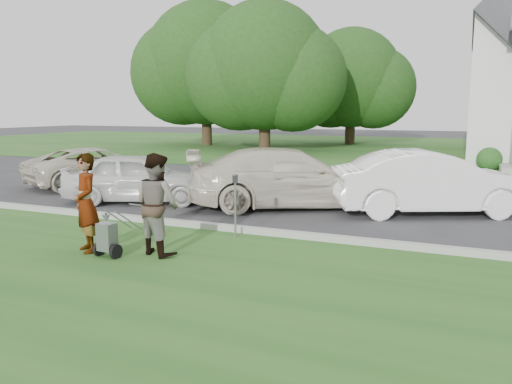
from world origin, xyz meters
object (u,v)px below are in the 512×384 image
Objects in this scene: striping_cart at (108,238)px; car_a at (97,166)px; person_right at (157,205)px; car_d at (431,182)px; parking_meter_near at (235,198)px; person_left at (86,204)px; car_c at (289,178)px; tree_back at (351,83)px; tree_far at (206,69)px; tree_left at (265,72)px; car_b at (139,178)px.

striping_cart is 9.35m from car_a.
car_d is at bearing -108.25° from person_right.
person_left is at bearing -135.40° from parking_meter_near.
person_left is 0.33× the size of car_c.
person_left is at bearing 113.11° from car_d.
striping_cart is 0.51× the size of person_right.
tree_back is 7.12× the size of parking_meter_near.
tree_far is at bearing 2.98° from car_c.
tree_back is 1.98× the size of car_a.
person_left is (2.07, -31.92, -3.80)m from tree_back.
tree_left reaches higher than person_right.
person_left reaches higher than striping_cart.
person_right is at bearing 49.58° from person_left.
person_left is 0.38× the size of car_a.
car_d is at bearing -112.96° from car_c.
striping_cart is 0.23× the size of car_b.
car_b is at bearing 148.82° from parking_meter_near.
car_c is (14.08, -21.18, -4.88)m from tree_far.
car_d is (4.37, 5.83, -0.12)m from person_right.
parking_meter_near is at bearing 171.31° from car_a.
striping_cart is 6.06m from car_c.
tree_left reaches higher than parking_meter_near.
tree_far reaches higher than car_b.
car_c is (-0.09, 3.67, -0.04)m from parking_meter_near.
striping_cart is at bearing -74.55° from tree_left.
person_right is 5.39m from car_c.
tree_far is at bearing 2.74° from car_b.
tree_left is at bearing 8.98° from car_d.
parking_meter_near is at bearing 77.08° from person_left.
striping_cart is at bearing 154.67° from car_a.
tree_back is 30.39m from parking_meter_near.
tree_back is 31.93m from person_right.
car_a is 0.98× the size of car_d.
tree_far reaches higher than car_d.
parking_meter_near is (8.17, -21.86, -4.26)m from tree_left.
person_right reaches higher than car_c.
tree_left reaches higher than striping_cart.
striping_cart is 0.20× the size of car_a.
person_right is at bearing 118.56° from car_d.
car_b is (3.85, -19.24, -4.39)m from tree_left.
tree_far is 30.08m from person_right.
tree_back reaches higher than striping_cart.
tree_left is 25.41m from striping_cart.
car_d is (17.74, -20.69, -4.87)m from tree_far.
tree_back is at bearing -74.72° from car_a.
tree_left is at bearing 110.49° from parking_meter_near.
car_d is at bearing -56.43° from tree_left.
car_b is 0.76× the size of car_c.
car_d is at bearing 56.60° from striping_cart.
person_right reaches higher than parking_meter_near.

